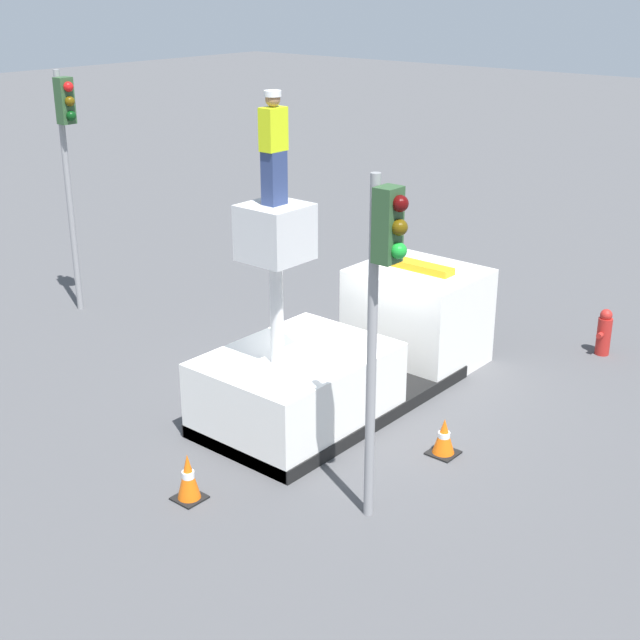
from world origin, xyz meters
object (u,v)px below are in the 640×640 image
worker (274,148)px  fire_hydrant (604,332)px  traffic_light_pole (382,285)px  traffic_cone_curbside (444,437)px  traffic_light_across (67,145)px  traffic_cone_rear (188,478)px  bucket_truck (354,354)px

worker → fire_hydrant: worker is taller
worker → fire_hydrant: bearing=-21.7°
worker → fire_hydrant: 8.77m
traffic_light_pole → traffic_cone_curbside: bearing=6.7°
traffic_light_across → traffic_cone_curbside: traffic_light_across is taller
traffic_cone_rear → fire_hydrant: bearing=-14.7°
fire_hydrant → traffic_cone_rear: fire_hydrant is taller
worker → fire_hydrant: size_ratio=1.74×
traffic_light_pole → fire_hydrant: size_ratio=5.07×
bucket_truck → traffic_light_pole: (-3.02, -2.79, 2.76)m
traffic_light_pole → traffic_cone_rear: (-1.44, 2.46, -3.24)m
traffic_light_pole → traffic_cone_curbside: traffic_light_pole is taller
worker → traffic_cone_rear: 5.18m
worker → traffic_light_across: worker is taller
bucket_truck → fire_hydrant: bearing=-29.5°
worker → traffic_light_pole: (-0.93, -2.79, -1.36)m
worker → bucket_truck: bearing=0.0°
fire_hydrant → traffic_light_across: bearing=117.2°
traffic_light_across → traffic_cone_curbside: bearing=-91.6°
traffic_light_pole → fire_hydrant: bearing=0.1°
traffic_cone_curbside → bucket_truck: bearing=72.5°
bucket_truck → worker: size_ratio=3.65×
traffic_light_across → traffic_cone_curbside: 10.93m
traffic_light_across → fire_hydrant: traffic_light_across is taller
worker → fire_hydrant: (7.01, -2.79, -4.47)m
bucket_truck → traffic_cone_rear: (-4.45, -0.33, -0.48)m
worker → traffic_cone_rear: (-2.37, -0.33, -4.60)m
fire_hydrant → traffic_cone_curbside: 5.73m
fire_hydrant → traffic_cone_rear: (-9.38, 2.45, -0.12)m
traffic_light_pole → traffic_cone_rear: 4.31m
fire_hydrant → bucket_truck: bearing=150.5°
bucket_truck → traffic_cone_rear: bucket_truck is taller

